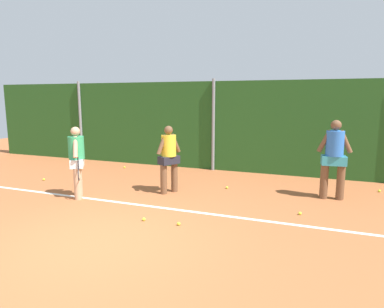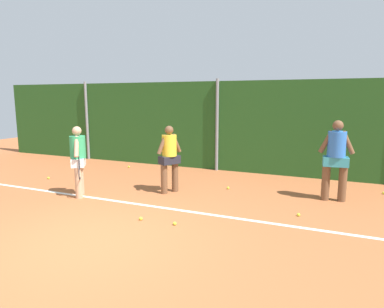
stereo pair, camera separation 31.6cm
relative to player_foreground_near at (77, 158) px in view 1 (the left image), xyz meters
name	(u,v)px [view 1 (the left image)]	position (x,y,z in m)	size (l,w,h in m)	color
ground_plane	(152,209)	(2.04, -0.16, -0.95)	(28.12, 28.12, 0.00)	#A85B33
hedge_fence_backdrop	(215,126)	(2.04, 4.32, 0.49)	(18.28, 0.25, 2.88)	#23511E
fence_post_left	(80,121)	(-3.23, 4.15, 0.53)	(0.10, 0.10, 2.96)	gray
fence_post_center	(213,125)	(2.04, 4.15, 0.53)	(0.10, 0.10, 2.96)	gray
court_baseline_paint	(155,207)	(2.04, 0.00, -0.95)	(13.36, 0.10, 0.01)	white
player_foreground_near	(77,158)	(0.00, 0.00, 0.00)	(0.56, 0.64, 1.70)	tan
player_midcourt	(169,156)	(1.85, 1.16, 0.00)	(0.49, 0.63, 1.68)	brown
player_backcourt_far	(334,155)	(5.65, 2.06, 0.10)	(0.78, 0.40, 1.86)	brown
tennis_ball_0	(144,219)	(2.24, -0.84, -0.92)	(0.07, 0.07, 0.07)	#CCDB33
tennis_ball_1	(300,213)	(5.04, 0.62, -0.92)	(0.07, 0.07, 0.07)	#CCDB33
tennis_ball_2	(379,191)	(6.79, 3.12, -0.92)	(0.07, 0.07, 0.07)	#CCDB33
tennis_ball_3	(44,179)	(-2.06, 1.00, -0.92)	(0.07, 0.07, 0.07)	#CCDB33
tennis_ball_5	(173,182)	(1.57, 2.02, -0.92)	(0.07, 0.07, 0.07)	#CCDB33
tennis_ball_7	(179,224)	(2.96, -0.81, -0.92)	(0.07, 0.07, 0.07)	#CCDB33
tennis_ball_9	(227,188)	(3.11, 2.03, -0.92)	(0.07, 0.07, 0.07)	#CCDB33
tennis_ball_10	(124,167)	(-0.83, 3.32, -0.92)	(0.07, 0.07, 0.07)	#CCDB33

